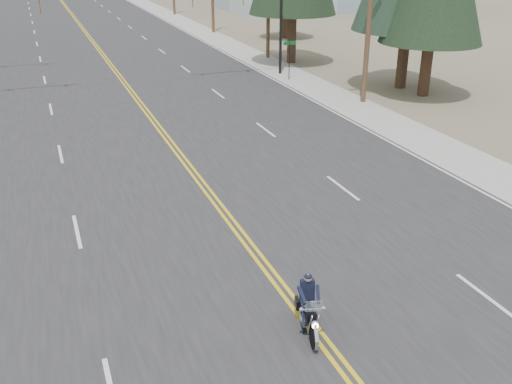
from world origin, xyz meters
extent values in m
cube|color=#303033|center=(0.00, 70.00, 0.01)|extent=(20.00, 200.00, 0.01)
cube|color=#A5A5A0|center=(11.50, 70.00, 0.01)|extent=(3.00, 200.00, 0.01)
cylinder|color=black|center=(11.00, 32.00, 3.50)|extent=(0.20, 0.20, 7.00)
cylinder|color=black|center=(10.80, 30.00, 1.30)|extent=(0.06, 0.06, 2.60)
cube|color=#0C5926|center=(10.80, 30.00, 2.50)|extent=(0.90, 0.03, 0.25)
cylinder|color=brown|center=(12.50, 23.00, 5.75)|extent=(0.30, 0.30, 11.50)
cylinder|color=#382619|center=(16.82, 23.06, 1.61)|extent=(0.63, 0.63, 3.23)
cylinder|color=#382619|center=(16.70, 25.33, 1.84)|extent=(0.80, 0.80, 3.67)
cylinder|color=#382619|center=(13.50, 35.57, 1.85)|extent=(0.65, 0.65, 3.70)
cylinder|color=#382619|center=(18.08, 46.99, 1.47)|extent=(0.69, 0.69, 2.94)
camera|label=1|loc=(-5.51, -5.76, 8.88)|focal=40.00mm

